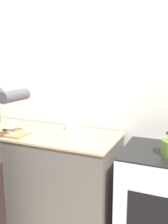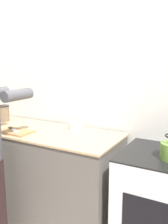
% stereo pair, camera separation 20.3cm
% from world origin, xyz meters
% --- Properties ---
extents(wall_back, '(8.00, 0.05, 2.60)m').
position_xyz_m(wall_back, '(0.00, 0.68, 1.30)').
color(wall_back, silver).
rests_on(wall_back, ground_plane).
extents(counter, '(1.62, 0.64, 0.92)m').
position_xyz_m(counter, '(-0.40, 0.31, 0.46)').
color(counter, '#5B5651').
rests_on(counter, ground_plane).
extents(oven, '(0.72, 0.61, 0.89)m').
position_xyz_m(oven, '(0.84, 0.30, 0.45)').
color(oven, silver).
rests_on(oven, ground_plane).
extents(cutting_board, '(0.34, 0.20, 0.02)m').
position_xyz_m(cutting_board, '(-0.55, 0.13, 0.93)').
color(cutting_board, '#A87A4C').
rests_on(cutting_board, counter).
extents(knife, '(0.20, 0.12, 0.01)m').
position_xyz_m(knife, '(-0.58, 0.15, 0.94)').
color(knife, silver).
rests_on(knife, cutting_board).
extents(bowl_prep, '(0.13, 0.13, 0.06)m').
position_xyz_m(bowl_prep, '(-0.10, 0.51, 0.95)').
color(bowl_prep, silver).
rests_on(bowl_prep, counter).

